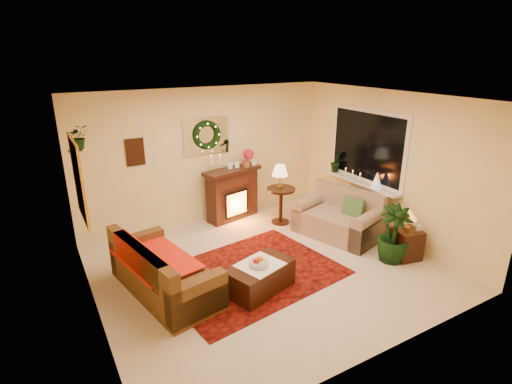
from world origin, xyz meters
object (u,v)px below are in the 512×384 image
side_table_round (281,207)px  fireplace (232,192)px  end_table_square (406,243)px  coffee_table (260,277)px  loveseat (338,214)px  sofa (164,264)px

side_table_round → fireplace: bearing=135.9°
fireplace → end_table_square: fireplace is taller
fireplace → end_table_square: size_ratio=2.15×
fireplace → side_table_round: (0.71, -0.69, -0.23)m
coffee_table → fireplace: bearing=54.3°
loveseat → sofa: bearing=166.8°
fireplace → loveseat: bearing=-65.7°
fireplace → end_table_square: bearing=-72.4°
sofa → loveseat: (3.28, 0.19, -0.01)m
coffee_table → side_table_round: bearing=32.6°
sofa → coffee_table: size_ratio=1.95×
fireplace → coffee_table: (-0.84, -2.53, -0.34)m
side_table_round → coffee_table: 2.41m
fireplace → side_table_round: fireplace is taller
fireplace → loveseat: size_ratio=0.72×
loveseat → side_table_round: 1.16m
sofa → fireplace: 2.75m
sofa → loveseat: 3.29m
sofa → fireplace: bearing=32.6°
loveseat → coffee_table: size_ratio=1.53×
sofa → coffee_table: 1.34m
side_table_round → coffee_table: size_ratio=0.75×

